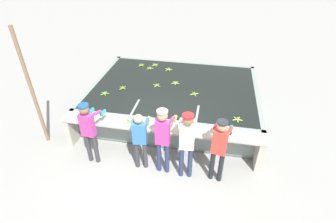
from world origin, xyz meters
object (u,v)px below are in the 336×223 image
worker_0 (89,128)px  banana_bunch_ledge_2 (83,116)px  banana_bunch_floating_2 (157,85)px  banana_bunch_floating_3 (175,83)px  banana_bunch_ledge_0 (158,126)px  worker_3 (187,140)px  banana_bunch_floating_4 (194,94)px  banana_bunch_floating_6 (105,93)px  worker_2 (163,135)px  banana_bunch_floating_8 (141,65)px  worker_1 (140,136)px  banana_bunch_ledge_1 (129,122)px  banana_bunch_floating_7 (169,69)px  support_post_left (32,90)px  worker_4 (219,145)px  banana_bunch_floating_9 (237,119)px  knife_0 (232,132)px  banana_bunch_floating_0 (150,68)px  banana_bunch_floating_1 (155,65)px  banana_bunch_floating_5 (123,88)px

worker_0 → banana_bunch_ledge_2: size_ratio=6.41×
worker_0 → banana_bunch_floating_2: worker_0 is taller
banana_bunch_floating_3 → banana_bunch_ledge_0: bearing=-91.0°
worker_0 → worker_3: (2.34, -0.06, 0.05)m
banana_bunch_floating_4 → banana_bunch_floating_6: bearing=-169.8°
worker_3 → banana_bunch_floating_2: worker_3 is taller
worker_0 → banana_bunch_ledge_0: worker_0 is taller
worker_2 → banana_bunch_floating_2: 2.68m
worker_0 → banana_bunch_floating_8: worker_0 is taller
worker_1 → banana_bunch_floating_3: (0.36, 2.79, -0.02)m
banana_bunch_floating_4 → banana_bunch_ledge_0: bearing=-112.0°
banana_bunch_floating_2 → banana_bunch_ledge_2: bearing=-126.7°
banana_bunch_ledge_0 → banana_bunch_ledge_1: bearing=176.1°
banana_bunch_floating_3 → banana_bunch_floating_7: 1.03m
banana_bunch_floating_2 → support_post_left: support_post_left is taller
worker_4 → banana_bunch_ledge_0: 1.59m
banana_bunch_floating_3 → support_post_left: bearing=-144.0°
banana_bunch_floating_9 → support_post_left: 5.21m
worker_1 → knife_0: (2.10, 0.59, -0.03)m
worker_4 → banana_bunch_floating_0: 4.54m
banana_bunch_floating_0 → banana_bunch_floating_4: size_ratio=1.04×
worker_0 → banana_bunch_floating_1: 4.12m
worker_3 → banana_bunch_floating_8: 4.56m
banana_bunch_floating_9 → banana_bunch_floating_3: bearing=138.7°
worker_0 → banana_bunch_ledge_2: bearing=128.1°
support_post_left → banana_bunch_floating_2: bearing=37.7°
banana_bunch_floating_2 → support_post_left: size_ratio=0.09×
banana_bunch_floating_3 → banana_bunch_floating_4: bearing=-41.0°
banana_bunch_floating_4 → banana_bunch_floating_5: size_ratio=1.00×
knife_0 → worker_0: bearing=-169.2°
banana_bunch_floating_0 → banana_bunch_floating_1: size_ratio=1.15×
worker_0 → worker_4: bearing=-0.6°
banana_bunch_floating_1 → banana_bunch_floating_4: bearing=-48.2°
banana_bunch_floating_9 → banana_bunch_ledge_2: bearing=-171.0°
banana_bunch_floating_2 → banana_bunch_floating_9: 2.79m
banana_bunch_floating_9 → banana_bunch_ledge_0: banana_bunch_ledge_0 is taller
worker_0 → banana_bunch_floating_2: bearing=67.7°
worker_4 → banana_bunch_floating_9: 1.29m
worker_0 → banana_bunch_floating_5: size_ratio=6.41×
worker_0 → banana_bunch_floating_3: 3.26m
banana_bunch_floating_9 → banana_bunch_floating_6: bearing=171.0°
banana_bunch_ledge_1 → banana_bunch_ledge_2: 1.25m
worker_4 → banana_bunch_floating_8: 4.92m
worker_1 → banana_bunch_ledge_2: (-1.68, 0.52, -0.01)m
worker_4 → knife_0: worker_4 is taller
worker_4 → banana_bunch_floating_9: (0.43, 1.22, -0.12)m
worker_1 → support_post_left: bearing=171.2°
banana_bunch_floating_7 → support_post_left: (-2.83, -3.30, 0.69)m
worker_0 → banana_bunch_ledge_0: bearing=18.5°
worker_3 → banana_bunch_floating_4: worker_3 is taller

